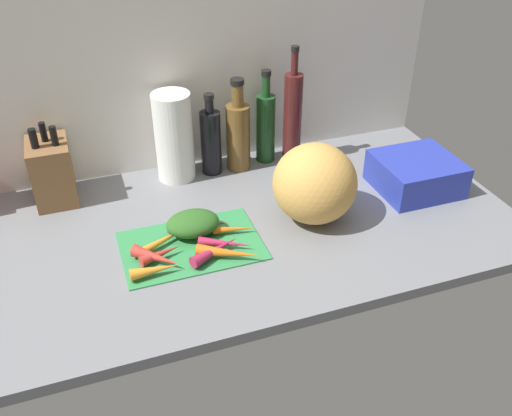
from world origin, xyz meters
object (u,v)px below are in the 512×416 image
object	(u,v)px
carrot_0	(155,270)
bottle_0	(211,141)
carrot_3	(234,229)
carrot_5	(156,257)
winter_squash	(315,184)
carrot_7	(215,250)
dish_rack	(416,174)
carrot_2	(164,240)
bottle_3	(293,118)
bottle_1	(238,134)
carrot_8	(229,253)
carrot_1	(199,225)
knife_block	(52,171)
cutting_board	(191,245)
paper_towel_roll	(174,137)
carrot_6	(225,243)
bottle_2	(266,126)
carrot_4	(161,254)

from	to	relation	value
carrot_0	bottle_0	distance (cm)	52.49
carrot_3	carrot_5	bearing A→B (deg)	-165.38
carrot_0	winter_squash	xyz separation A→B (cm)	(45.99, 10.68, 8.62)
carrot_0	carrot_7	xyz separation A→B (cm)	(15.64, 2.41, 0.08)
carrot_0	dish_rack	bearing A→B (deg)	10.34
carrot_0	carrot_2	distance (cm)	12.27
carrot_3	bottle_3	size ratio (longest dim) A/B	0.30
winter_squash	bottle_1	size ratio (longest dim) A/B	0.77
winter_squash	carrot_8	bearing A→B (deg)	-159.05
carrot_1	knife_block	distance (cm)	46.16
carrot_5	cutting_board	bearing A→B (deg)	25.34
carrot_2	bottle_0	distance (cm)	40.68
carrot_1	carrot_7	xyz separation A→B (cm)	(0.96, -12.06, 0.21)
carrot_0	paper_towel_roll	distance (cm)	48.97
carrot_2	bottle_1	distance (cm)	46.02
carrot_1	carrot_7	size ratio (longest dim) A/B	1.17
paper_towel_roll	carrot_6	bearing A→B (deg)	-85.18
bottle_1	dish_rack	bearing A→B (deg)	-32.81
cutting_board	knife_block	xyz separation A→B (cm)	(-31.14, 35.02, 8.88)
bottle_0	carrot_8	bearing A→B (deg)	-100.35
carrot_5	carrot_6	world-z (taller)	carrot_5
carrot_0	knife_block	distance (cm)	48.87
paper_towel_roll	bottle_2	size ratio (longest dim) A/B	0.90
cutting_board	paper_towel_roll	bearing A→B (deg)	82.86
bottle_0	carrot_4	bearing A→B (deg)	-121.89
winter_squash	bottle_1	world-z (taller)	bottle_1
carrot_4	carrot_5	world-z (taller)	carrot_5
bottle_2	paper_towel_roll	bearing A→B (deg)	-177.55
carrot_1	carrot_4	distance (cm)	14.87
carrot_5	carrot_1	bearing A→B (deg)	37.05
carrot_4	carrot_8	world-z (taller)	carrot_8
carrot_7	winter_squash	distance (cm)	32.60
cutting_board	carrot_6	xyz separation A→B (cm)	(7.92, -4.30, 1.64)
carrot_2	dish_rack	world-z (taller)	dish_rack
cutting_board	carrot_8	bearing A→B (deg)	-49.55
carrot_2	carrot_3	xyz separation A→B (cm)	(18.41, -1.35, -0.14)
carrot_5	bottle_3	xyz separation A→B (cm)	(51.17, 37.80, 12.98)
carrot_7	bottle_1	world-z (taller)	bottle_1
carrot_6	paper_towel_roll	xyz separation A→B (cm)	(-3.40, 40.33, 11.55)
carrot_4	bottle_2	xyz separation A→B (cm)	(42.51, 40.50, 9.80)
carrot_8	carrot_5	bearing A→B (deg)	166.49
cutting_board	carrot_6	size ratio (longest dim) A/B	2.58
carrot_1	bottle_3	bearing A→B (deg)	36.24
carrot_1	carrot_8	bearing A→B (deg)	-74.70
carrot_4	carrot_7	world-z (taller)	carrot_7
carrot_5	bottle_2	bearing A→B (deg)	43.72
bottle_2	knife_block	bearing A→B (deg)	-178.00
carrot_0	paper_towel_roll	bearing A→B (deg)	70.90
dish_rack	carrot_1	bearing A→B (deg)	-179.73
cutting_board	paper_towel_roll	world-z (taller)	paper_towel_roll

